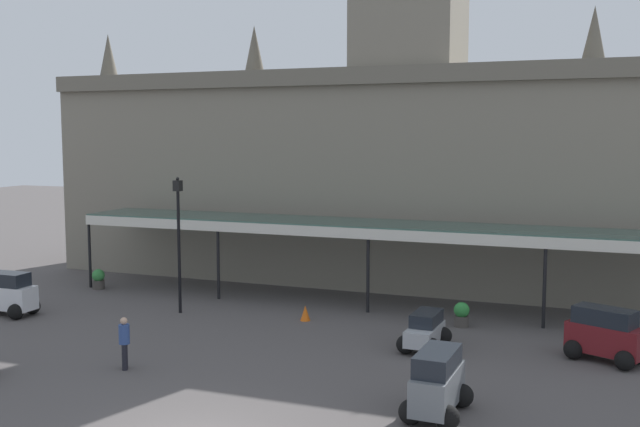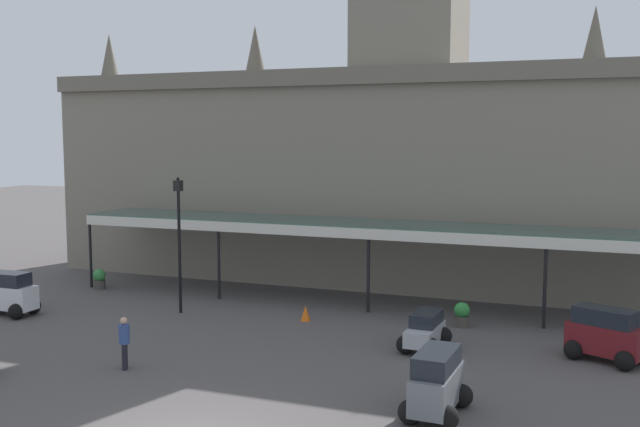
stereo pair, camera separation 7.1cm
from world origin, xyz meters
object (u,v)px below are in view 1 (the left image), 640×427
(car_grey_van, at_px, (437,386))
(victorian_lamppost, at_px, (179,230))
(car_maroon_van, at_px, (605,337))
(planter_forecourt_centre, at_px, (462,314))
(car_white_van, at_px, (7,296))
(traffic_cone, at_px, (305,313))
(pedestrian_beside_cars, at_px, (124,341))
(car_silver_estate, at_px, (425,333))
(planter_near_kerb, at_px, (98,279))

(car_grey_van, xyz_separation_m, victorian_lamppost, (-12.33, 7.29, 2.65))
(car_maroon_van, distance_m, planter_forecourt_centre, 5.81)
(car_white_van, bearing_deg, victorian_lamppost, 24.06)
(car_maroon_van, distance_m, traffic_cone, 11.22)
(car_grey_van, relative_size, planter_forecourt_centre, 2.53)
(car_maroon_van, bearing_deg, car_white_van, -174.64)
(car_maroon_van, bearing_deg, pedestrian_beside_cars, -156.03)
(car_silver_estate, bearing_deg, planter_near_kerb, 166.23)
(car_silver_estate, distance_m, car_white_van, 17.16)
(car_silver_estate, xyz_separation_m, traffic_cone, (-5.32, 2.10, -0.26))
(car_white_van, bearing_deg, traffic_cone, 16.76)
(car_maroon_van, relative_size, planter_forecourt_centre, 2.69)
(planter_forecourt_centre, height_order, planter_near_kerb, same)
(car_grey_van, relative_size, pedestrian_beside_cars, 1.46)
(car_grey_van, relative_size, car_white_van, 1.01)
(car_grey_van, bearing_deg, pedestrian_beside_cars, 178.40)
(pedestrian_beside_cars, height_order, planter_near_kerb, pedestrian_beside_cars)
(car_maroon_van, bearing_deg, car_silver_estate, -173.07)
(car_grey_van, bearing_deg, planter_forecourt_centre, 96.26)
(car_white_van, xyz_separation_m, traffic_cone, (11.77, 3.54, -0.50))
(car_silver_estate, height_order, pedestrian_beside_cars, pedestrian_beside_cars)
(pedestrian_beside_cars, relative_size, planter_forecourt_centre, 1.74)
(car_silver_estate, xyz_separation_m, victorian_lamppost, (-10.67, 1.43, 2.89))
(car_silver_estate, distance_m, planter_forecourt_centre, 3.46)
(planter_forecourt_centre, bearing_deg, car_maroon_van, -27.61)
(victorian_lamppost, bearing_deg, car_grey_van, -30.59)
(pedestrian_beside_cars, xyz_separation_m, planter_near_kerb, (-8.52, 9.71, -0.42))
(car_white_van, distance_m, planter_forecourt_centre, 18.39)
(car_grey_van, xyz_separation_m, car_maroon_van, (4.12, 6.57, 0.00))
(car_grey_van, distance_m, car_white_van, 19.27)
(car_grey_van, bearing_deg, car_white_van, 166.74)
(car_silver_estate, relative_size, car_white_van, 0.95)
(planter_near_kerb, bearing_deg, pedestrian_beside_cars, -48.75)
(car_silver_estate, bearing_deg, victorian_lamppost, 172.38)
(car_maroon_van, distance_m, pedestrian_beside_cars, 15.47)
(car_white_van, xyz_separation_m, planter_forecourt_centre, (17.75, 4.84, -0.32))
(car_white_van, bearing_deg, car_maroon_van, 5.36)
(car_white_van, relative_size, planter_forecourt_centre, 2.52)
(victorian_lamppost, xyz_separation_m, planter_forecourt_centre, (11.32, 1.97, -2.97))
(pedestrian_beside_cars, bearing_deg, car_white_van, 154.67)
(car_white_van, relative_size, traffic_cone, 3.95)
(car_white_van, height_order, pedestrian_beside_cars, car_white_van)
(car_white_van, bearing_deg, car_grey_van, -13.26)
(car_grey_van, bearing_deg, car_silver_estate, 105.88)
(victorian_lamppost, xyz_separation_m, traffic_cone, (5.34, 0.68, -3.15))
(pedestrian_beside_cars, bearing_deg, car_maroon_van, 23.97)
(car_silver_estate, relative_size, pedestrian_beside_cars, 1.37)
(car_silver_estate, distance_m, car_maroon_van, 5.84)
(car_maroon_van, bearing_deg, victorian_lamppost, 177.48)
(pedestrian_beside_cars, bearing_deg, car_grey_van, -1.60)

